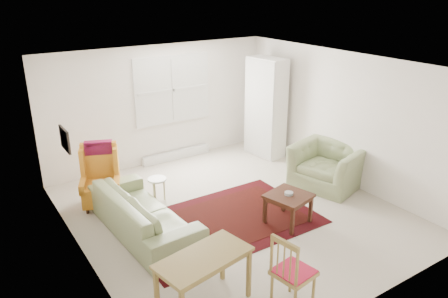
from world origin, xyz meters
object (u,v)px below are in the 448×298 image
stool (158,189)px  desk (204,282)px  armchair (328,162)px  cabinet (266,108)px  desk_chair (294,271)px  sofa (143,205)px  coffee_table (288,209)px  wingback_chair (100,177)px

stool → desk: desk is taller
armchair → cabinet: bearing=162.6°
desk_chair → sofa: bearing=8.7°
sofa → armchair: (3.60, -0.37, 0.01)m
coffee_table → desk: size_ratio=0.56×
coffee_table → cabinet: 3.15m
sofa → stool: 1.06m
armchair → wingback_chair: bearing=-128.6°
armchair → desk_chair: (-2.79, -2.16, 0.02)m
coffee_table → desk_chair: (-1.24, -1.50, 0.24)m
desk → wingback_chair: bearing=93.3°
desk → desk_chair: bearing=-32.0°
coffee_table → cabinet: size_ratio=0.29×
armchair → desk: (-3.68, -1.60, -0.12)m
stool → sofa: bearing=-127.2°
sofa → desk: (-0.08, -1.98, -0.11)m
cabinet → desk_chair: bearing=-132.0°
desk_chair → armchair: bearing=-61.3°
armchair → desk: bearing=-83.1°
coffee_table → stool: coffee_table is taller
wingback_chair → desk: size_ratio=0.98×
stool → desk_chair: bearing=-86.8°
armchair → stool: armchair is taller
wingback_chair → cabinet: (3.89, 0.38, 0.54)m
coffee_table → desk: (-2.13, -0.94, 0.10)m
stool → armchair: bearing=-21.9°
armchair → desk_chair: bearing=-68.9°
coffee_table → desk_chair: desk_chair is taller
wingback_chair → stool: 1.02m
sofa → cabinet: size_ratio=1.06×
sofa → coffee_table: 2.30m
wingback_chair → stool: bearing=0.2°
wingback_chair → coffee_table: (2.32, -2.22, -0.30)m
cabinet → wingback_chair: bearing=178.0°
sofa → coffee_table: bearing=-119.6°
desk → desk_chair: (0.89, -0.56, 0.14)m
wingback_chair → desk_chair: wingback_chair is taller
sofa → desk: sofa is taller
stool → cabinet: (3.00, 0.74, 0.87)m
coffee_table → sofa: bearing=153.3°
sofa → coffee_table: (2.05, -1.03, -0.21)m
sofa → armchair: size_ratio=1.89×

